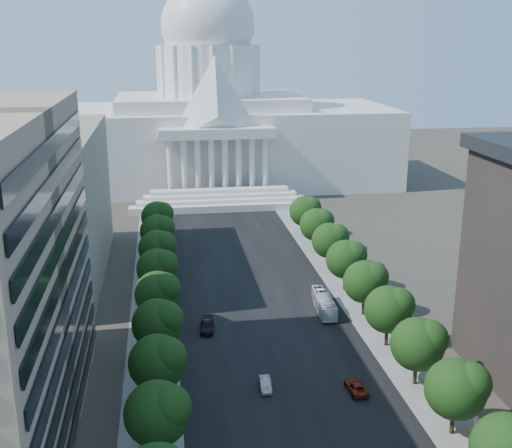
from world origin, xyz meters
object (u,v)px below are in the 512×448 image
car_silver (265,384)px  car_red (356,387)px  car_dark_b (207,326)px  city_bus (324,303)px

car_silver → car_red: bearing=-8.9°
car_dark_b → city_bus: size_ratio=0.48×
car_dark_b → city_bus: bearing=18.5°
car_red → car_dark_b: bearing=-52.4°
car_silver → city_bus: bearing=62.1°
car_silver → car_dark_b: (-6.70, 19.76, 0.09)m
car_red → car_dark_b: size_ratio=0.92×
car_silver → car_red: size_ratio=0.85×
car_red → city_bus: 27.31m
car_red → car_dark_b: 29.37m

